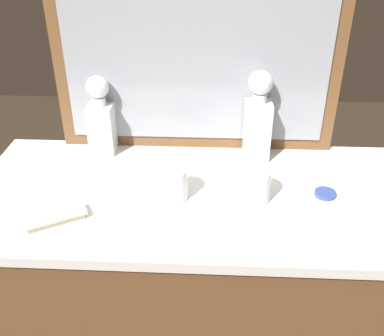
% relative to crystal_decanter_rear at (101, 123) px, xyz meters
% --- Properties ---
extents(dresser, '(1.28, 0.60, 0.93)m').
position_rel_crystal_decanter_rear_xyz_m(dresser, '(0.31, -0.23, -0.57)').
color(dresser, brown).
rests_on(dresser, ground_plane).
extents(dresser_mirror, '(0.90, 0.03, 0.69)m').
position_rel_crystal_decanter_rear_xyz_m(dresser_mirror, '(0.31, 0.05, 0.24)').
color(dresser_mirror, brown).
rests_on(dresser_mirror, dresser).
extents(crystal_decanter_rear, '(0.08, 0.08, 0.26)m').
position_rel_crystal_decanter_rear_xyz_m(crystal_decanter_rear, '(0.00, 0.00, 0.00)').
color(crystal_decanter_rear, white).
rests_on(crystal_decanter_rear, dresser).
extents(crystal_decanter_far_left, '(0.08, 0.08, 0.29)m').
position_rel_crystal_decanter_rear_xyz_m(crystal_decanter_far_left, '(0.50, -0.01, 0.01)').
color(crystal_decanter_far_left, white).
rests_on(crystal_decanter_far_left, dresser).
extents(crystal_tumbler_left, '(0.09, 0.09, 0.10)m').
position_rel_crystal_decanter_rear_xyz_m(crystal_tumbler_left, '(0.48, -0.26, -0.06)').
color(crystal_tumbler_left, white).
rests_on(crystal_tumbler_left, dresser).
extents(crystal_tumbler_center, '(0.09, 0.09, 0.09)m').
position_rel_crystal_decanter_rear_xyz_m(crystal_tumbler_center, '(0.25, -0.26, -0.06)').
color(crystal_tumbler_center, white).
rests_on(crystal_tumbler_center, dresser).
extents(silver_brush_right, '(0.17, 0.13, 0.02)m').
position_rel_crystal_decanter_rear_xyz_m(silver_brush_right, '(-0.05, -0.39, -0.09)').
color(silver_brush_right, '#B7A88C').
rests_on(silver_brush_right, dresser).
extents(porcelain_dish, '(0.06, 0.06, 0.01)m').
position_rel_crystal_decanter_rear_xyz_m(porcelain_dish, '(0.69, -0.23, -0.10)').
color(porcelain_dish, '#33478C').
rests_on(porcelain_dish, dresser).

